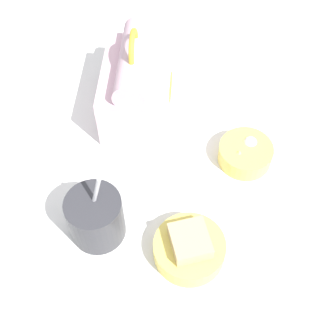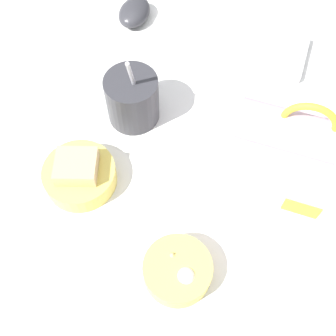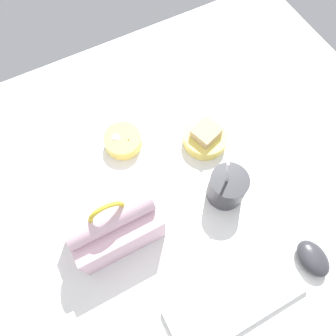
{
  "view_description": "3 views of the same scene",
  "coord_description": "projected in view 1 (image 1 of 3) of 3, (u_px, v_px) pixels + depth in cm",
  "views": [
    {
      "loc": [
        -48.28,
        -6.03,
        75.86
      ],
      "look_at": [
        -1.1,
        -2.96,
        7.0
      ],
      "focal_mm": 50.0,
      "sensor_mm": 36.0,
      "label": 1
    },
    {
      "loc": [
        9.73,
        -34.36,
        65.6
      ],
      "look_at": [
        -1.1,
        -2.96,
        7.0
      ],
      "focal_mm": 45.0,
      "sensor_mm": 36.0,
      "label": 2
    },
    {
      "loc": [
        15.3,
        27.95,
        82.73
      ],
      "look_at": [
        -1.1,
        -2.96,
        7.0
      ],
      "focal_mm": 35.0,
      "sensor_mm": 36.0,
      "label": 3
    }
  ],
  "objects": [
    {
      "name": "bento_bowl_sandwich",
      "position": [
        189.0,
        248.0,
        0.78
      ],
      "size": [
        12.1,
        12.1,
        6.34
      ],
      "color": "#EFD65B",
      "rests_on": "desk_surface"
    },
    {
      "name": "desk_surface",
      "position": [
        153.0,
        180.0,
        0.89
      ],
      "size": [
        140.0,
        110.0,
        2.0
      ],
      "color": "white",
      "rests_on": "ground"
    },
    {
      "name": "bento_bowl_snacks",
      "position": [
        245.0,
        153.0,
        0.89
      ],
      "size": [
        10.29,
        10.29,
        4.58
      ],
      "color": "#EFD65B",
      "rests_on": "desk_surface"
    },
    {
      "name": "lunch_bag",
      "position": [
        136.0,
        84.0,
        0.92
      ],
      "size": [
        20.33,
        13.22,
        19.71
      ],
      "color": "beige",
      "rests_on": "desk_surface"
    },
    {
      "name": "soup_cup",
      "position": [
        96.0,
        217.0,
        0.78
      ],
      "size": [
        9.44,
        9.44,
        15.69
      ],
      "color": "#333338",
      "rests_on": "desk_surface"
    }
  ]
}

